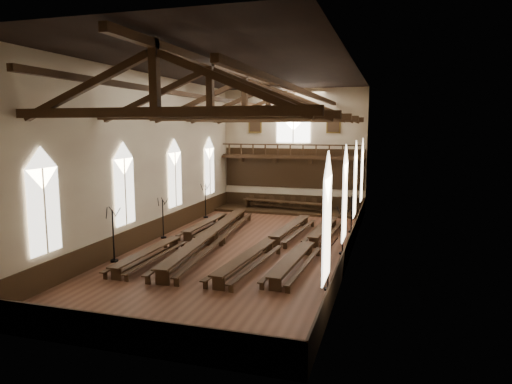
% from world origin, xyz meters
% --- Properties ---
extents(ground, '(26.00, 26.00, 0.00)m').
position_xyz_m(ground, '(0.00, 0.00, 0.00)').
color(ground, brown).
rests_on(ground, ground).
extents(room_walls, '(26.00, 26.00, 26.00)m').
position_xyz_m(room_walls, '(0.00, 0.00, 6.46)').
color(room_walls, beige).
rests_on(room_walls, ground).
extents(wainscot_band, '(12.00, 26.00, 1.20)m').
position_xyz_m(wainscot_band, '(0.00, 0.00, 0.60)').
color(wainscot_band, black).
rests_on(wainscot_band, ground).
extents(side_windows, '(11.85, 19.80, 4.50)m').
position_xyz_m(side_windows, '(-0.00, -0.00, 3.74)').
color(side_windows, white).
rests_on(side_windows, room_walls).
extents(end_window, '(2.80, 0.12, 3.80)m').
position_xyz_m(end_window, '(0.00, 12.90, 7.22)').
color(end_window, silver).
rests_on(end_window, room_walls).
extents(minstrels_gallery, '(11.80, 1.24, 3.70)m').
position_xyz_m(minstrels_gallery, '(0.00, 12.66, 3.91)').
color(minstrels_gallery, '#332010').
rests_on(minstrels_gallery, room_walls).
extents(portraits, '(7.75, 0.09, 1.45)m').
position_xyz_m(portraits, '(0.00, 12.90, 7.10)').
color(portraits, brown).
rests_on(portraits, room_walls).
extents(roof_trusses, '(11.70, 25.70, 2.80)m').
position_xyz_m(roof_trusses, '(0.00, -0.00, 8.22)').
color(roof_trusses, '#332010').
rests_on(roof_trusses, room_walls).
extents(refectory_row_a, '(1.40, 13.63, 0.67)m').
position_xyz_m(refectory_row_a, '(-3.76, -0.67, 0.49)').
color(refectory_row_a, '#332010').
rests_on(refectory_row_a, ground).
extents(refectory_row_b, '(2.29, 15.11, 0.81)m').
position_xyz_m(refectory_row_b, '(-2.13, -0.04, 0.59)').
color(refectory_row_b, '#332010').
rests_on(refectory_row_b, ground).
extents(refectory_row_c, '(2.02, 14.29, 0.73)m').
position_xyz_m(refectory_row_c, '(1.69, -0.31, 0.53)').
color(refectory_row_c, '#332010').
rests_on(refectory_row_c, ground).
extents(refectory_row_d, '(1.75, 13.91, 0.69)m').
position_xyz_m(refectory_row_d, '(3.81, 0.12, 0.50)').
color(refectory_row_d, '#332010').
rests_on(refectory_row_d, ground).
extents(dais, '(11.40, 2.83, 0.19)m').
position_xyz_m(dais, '(-0.30, 11.40, 0.09)').
color(dais, black).
rests_on(dais, ground).
extents(high_table, '(7.34, 1.80, 0.68)m').
position_xyz_m(high_table, '(-0.30, 11.40, 0.77)').
color(high_table, '#332010').
rests_on(high_table, dais).
extents(high_chairs, '(6.73, 0.43, 0.93)m').
position_xyz_m(high_chairs, '(-0.30, 12.11, 0.70)').
color(high_chairs, '#332010').
rests_on(high_chairs, dais).
extents(candelabrum_left_near, '(0.79, 0.88, 2.87)m').
position_xyz_m(candelabrum_left_near, '(-5.55, -4.74, 0.87)').
color(candelabrum_left_near, black).
rests_on(candelabrum_left_near, ground).
extents(candelabrum_left_mid, '(0.74, 0.77, 2.56)m').
position_xyz_m(candelabrum_left_mid, '(-5.55, 0.54, 0.78)').
color(candelabrum_left_mid, black).
rests_on(candelabrum_left_mid, ground).
extents(candelabrum_left_far, '(0.80, 0.74, 2.64)m').
position_xyz_m(candelabrum_left_far, '(-5.55, 7.27, 0.80)').
color(candelabrum_left_far, black).
rests_on(candelabrum_left_far, ground).
extents(candelabrum_right_near, '(0.70, 0.67, 2.33)m').
position_xyz_m(candelabrum_right_near, '(5.55, -5.68, 0.71)').
color(candelabrum_right_near, black).
rests_on(candelabrum_right_near, ground).
extents(candelabrum_right_mid, '(0.80, 0.76, 2.66)m').
position_xyz_m(candelabrum_right_mid, '(5.55, 0.07, 0.81)').
color(candelabrum_right_mid, black).
rests_on(candelabrum_right_mid, ground).
extents(candelabrum_right_far, '(0.76, 0.72, 2.51)m').
position_xyz_m(candelabrum_right_far, '(5.55, 5.46, 0.76)').
color(candelabrum_right_far, black).
rests_on(candelabrum_right_far, ground).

